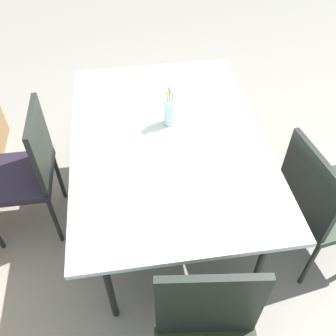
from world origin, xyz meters
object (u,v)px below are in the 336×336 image
dining_table (168,143)px  flower_vase (170,110)px  chair_far_side (27,168)px  chair_near_left (324,199)px

dining_table → flower_vase: bearing=-12.6°
dining_table → flower_vase: (0.12, -0.03, 0.14)m
dining_table → chair_far_side: size_ratio=1.69×
chair_near_left → flower_vase: flower_vase is taller
dining_table → flower_vase: 0.19m
chair_near_left → flower_vase: size_ratio=3.50×
chair_far_side → chair_near_left: (-0.47, -1.68, -0.02)m
chair_far_side → chair_near_left: chair_far_side is taller
chair_near_left → chair_far_side: bearing=-114.1°
dining_table → chair_near_left: (-0.36, -0.84, -0.21)m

